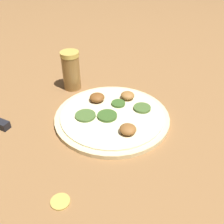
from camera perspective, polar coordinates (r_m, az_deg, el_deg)
name	(u,v)px	position (r m, az deg, el deg)	size (l,w,h in m)	color
ground_plane	(112,119)	(0.64, 0.00, -1.48)	(3.00, 3.00, 0.00)	olive
pizza	(112,116)	(0.64, 0.05, -0.79)	(0.28, 0.28, 0.03)	beige
spice_jar	(71,70)	(0.75, -8.90, 8.95)	(0.05, 0.05, 0.11)	olive
loose_cap	(60,201)	(0.48, -11.22, -18.46)	(0.03, 0.03, 0.01)	gold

